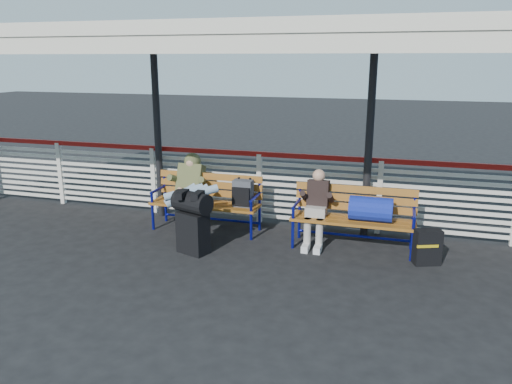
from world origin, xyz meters
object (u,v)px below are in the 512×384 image
(companion_person, at_px, (316,207))
(suitcase_side, at_px, (427,247))
(luggage_stack, at_px, (193,220))
(traveler_man, at_px, (189,190))
(bench_right, at_px, (363,210))
(bench_left, at_px, (217,196))

(companion_person, xyz_separation_m, suitcase_side, (1.60, -0.30, -0.35))
(luggage_stack, bearing_deg, traveler_man, 136.46)
(suitcase_side, bearing_deg, bench_right, 140.65)
(bench_left, xyz_separation_m, traveler_man, (-0.32, -0.35, 0.16))
(suitcase_side, bearing_deg, companion_person, 148.31)
(luggage_stack, xyz_separation_m, bench_right, (2.34, 0.84, 0.10))
(traveler_man, relative_size, companion_person, 1.43)
(bench_left, relative_size, bench_right, 1.00)
(bench_right, height_order, traveler_man, traveler_man)
(traveler_man, bearing_deg, luggage_stack, -63.30)
(traveler_man, height_order, suitcase_side, traveler_man)
(luggage_stack, relative_size, suitcase_side, 1.87)
(bench_left, bearing_deg, luggage_stack, -88.61)
(companion_person, bearing_deg, bench_left, 173.16)
(bench_right, xyz_separation_m, traveler_man, (-2.68, -0.15, 0.14))
(bench_left, xyz_separation_m, companion_person, (1.68, -0.20, 0.01))
(traveler_man, xyz_separation_m, suitcase_side, (3.60, -0.15, -0.49))
(bench_left, relative_size, suitcase_side, 3.64)
(traveler_man, xyz_separation_m, companion_person, (2.00, 0.15, -0.14))
(luggage_stack, distance_m, suitcase_side, 3.30)
(bench_left, distance_m, suitcase_side, 3.33)
(luggage_stack, relative_size, companion_person, 0.81)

